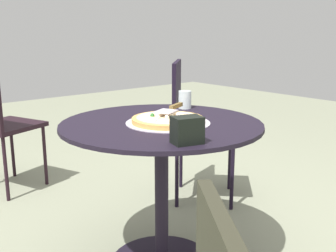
{
  "coord_description": "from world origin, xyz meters",
  "views": [
    {
      "loc": [
        1.15,
        1.39,
        1.12
      ],
      "look_at": [
        -0.01,
        0.03,
        0.69
      ],
      "focal_mm": 44.21,
      "sensor_mm": 36.0,
      "label": 1
    }
  ],
  "objects_px": {
    "patio_table": "(161,162)",
    "drinking_cup": "(185,100)",
    "napkin_dispenser": "(187,130)",
    "pizza_server": "(171,108)",
    "patio_chair_far": "(193,121)",
    "pizza_on_tray": "(168,120)"
  },
  "relations": [
    {
      "from": "patio_table",
      "to": "pizza_server",
      "type": "bearing_deg",
      "value": -167.5
    },
    {
      "from": "napkin_dispenser",
      "to": "patio_chair_far",
      "type": "bearing_deg",
      "value": -118.91
    },
    {
      "from": "patio_table",
      "to": "patio_chair_far",
      "type": "relative_size",
      "value": 0.99
    },
    {
      "from": "drinking_cup",
      "to": "napkin_dispenser",
      "type": "xyz_separation_m",
      "value": [
        0.46,
        0.51,
        0.0
      ]
    },
    {
      "from": "patio_table",
      "to": "napkin_dispenser",
      "type": "distance_m",
      "value": 0.44
    },
    {
      "from": "patio_table",
      "to": "pizza_on_tray",
      "type": "bearing_deg",
      "value": 107.81
    },
    {
      "from": "pizza_server",
      "to": "napkin_dispenser",
      "type": "height_order",
      "value": "napkin_dispenser"
    },
    {
      "from": "napkin_dispenser",
      "to": "patio_chair_far",
      "type": "xyz_separation_m",
      "value": [
        -0.83,
        -0.83,
        -0.23
      ]
    },
    {
      "from": "patio_table",
      "to": "drinking_cup",
      "type": "distance_m",
      "value": 0.42
    },
    {
      "from": "pizza_on_tray",
      "to": "pizza_server",
      "type": "distance_m",
      "value": 0.09
    },
    {
      "from": "patio_table",
      "to": "pizza_on_tray",
      "type": "relative_size",
      "value": 2.42
    },
    {
      "from": "patio_table",
      "to": "drinking_cup",
      "type": "height_order",
      "value": "drinking_cup"
    },
    {
      "from": "pizza_server",
      "to": "napkin_dispenser",
      "type": "bearing_deg",
      "value": 57.13
    },
    {
      "from": "patio_table",
      "to": "drinking_cup",
      "type": "xyz_separation_m",
      "value": [
        -0.31,
        -0.18,
        0.24
      ]
    },
    {
      "from": "pizza_server",
      "to": "napkin_dispenser",
      "type": "xyz_separation_m",
      "value": [
        0.22,
        0.35,
        -0.0
      ]
    },
    {
      "from": "drinking_cup",
      "to": "napkin_dispenser",
      "type": "distance_m",
      "value": 0.68
    },
    {
      "from": "patio_table",
      "to": "patio_chair_far",
      "type": "bearing_deg",
      "value": -143.8
    },
    {
      "from": "pizza_server",
      "to": "patio_chair_far",
      "type": "xyz_separation_m",
      "value": [
        -0.61,
        -0.48,
        -0.23
      ]
    },
    {
      "from": "pizza_on_tray",
      "to": "napkin_dispenser",
      "type": "xyz_separation_m",
      "value": [
        0.16,
        0.3,
        0.04
      ]
    },
    {
      "from": "patio_table",
      "to": "napkin_dispenser",
      "type": "height_order",
      "value": "napkin_dispenser"
    },
    {
      "from": "pizza_server",
      "to": "napkin_dispenser",
      "type": "relative_size",
      "value": 1.98
    },
    {
      "from": "napkin_dispenser",
      "to": "pizza_on_tray",
      "type": "bearing_deg",
      "value": -102.35
    }
  ]
}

